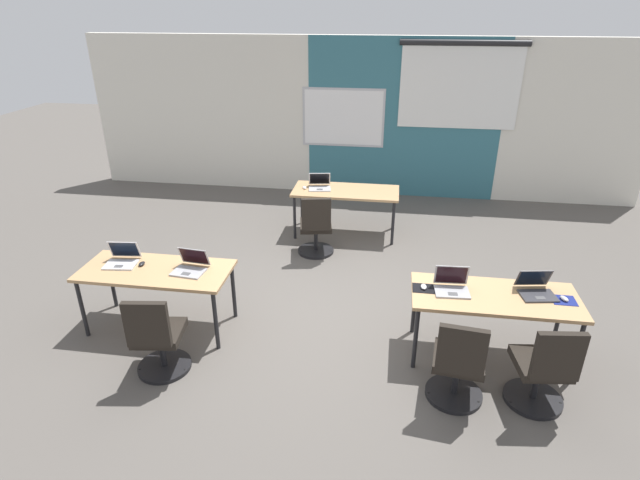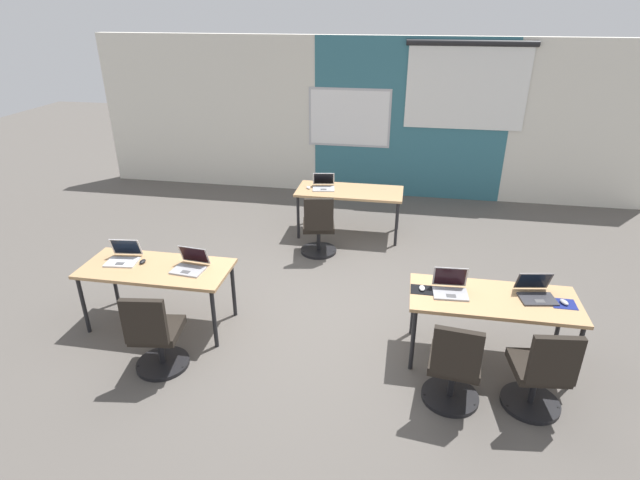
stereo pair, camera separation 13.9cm
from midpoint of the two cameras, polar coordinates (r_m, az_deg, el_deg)
name	(u,v)px [view 1 (the left image)]	position (r m, az deg, el deg)	size (l,w,h in m)	color
ground_plane	(325,309)	(6.01, -0.06, -7.85)	(24.00, 24.00, 0.00)	#56514C
back_wall_assembly	(360,117)	(9.39, 4.11, 13.70)	(10.00, 0.27, 2.80)	silver
desk_near_left	(156,274)	(5.69, -18.77, -3.69)	(1.60, 0.70, 0.72)	tan
desk_near_right	(494,300)	(5.20, 18.45, -6.51)	(1.60, 0.70, 0.72)	tan
desk_far_center	(346,194)	(7.68, 2.41, 5.26)	(1.60, 0.70, 0.72)	tan
laptop_near_right_end	(536,289)	(5.31, 22.66, -5.21)	(0.38, 0.37, 0.22)	#333338
mousepad_near_right_end	(564,300)	(5.32, 25.26, -6.21)	(0.22, 0.19, 0.00)	navy
mouse_near_right_end	(564,299)	(5.32, 25.30, -6.03)	(0.09, 0.11, 0.03)	#B2B2B7
chair_near_right_end	(543,373)	(4.89, 23.18, -13.68)	(0.52, 0.56, 0.92)	black
laptop_far_left	(320,185)	(7.72, -0.56, 6.24)	(0.38, 0.37, 0.22)	#B7B7BC
mouse_far_left	(305,188)	(7.71, -2.29, 5.96)	(0.09, 0.11, 0.03)	silver
chair_far_left	(316,230)	(7.11, -1.03, 1.11)	(0.52, 0.57, 0.92)	black
laptop_near_left_end	(122,259)	(5.89, -22.18, -2.03)	(0.36, 0.34, 0.23)	silver
mouse_near_left_end	(142,264)	(5.79, -20.23, -2.55)	(0.06, 0.10, 0.03)	black
laptop_near_left_inner	(190,266)	(5.50, -15.20, -2.92)	(0.36, 0.34, 0.23)	#9E9EA3
chair_near_left_inner	(158,341)	(5.13, -18.69, -10.82)	(0.52, 0.56, 0.92)	black
laptop_near_right_inner	(452,286)	(5.10, 13.97, -5.08)	(0.35, 0.29, 0.24)	#9E9EA3
mousepad_near_right_inner	(424,288)	(5.10, 10.90, -5.41)	(0.22, 0.19, 0.00)	black
mouse_near_right_inner	(424,287)	(5.09, 10.92, -5.22)	(0.06, 0.10, 0.03)	silver
chair_near_right_inner	(458,368)	(4.71, 14.52, -13.86)	(0.52, 0.56, 0.92)	black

